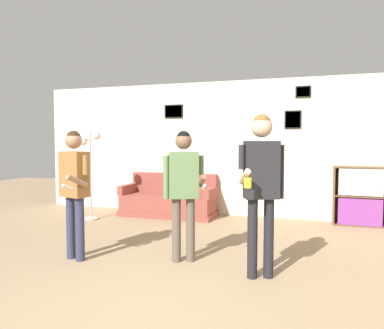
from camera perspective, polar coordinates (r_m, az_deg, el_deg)
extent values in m
plane|color=#937A5B|center=(3.32, -10.76, -23.15)|extent=(20.00, 20.00, 0.00)
cube|color=beige|center=(7.54, 7.18, 2.41)|extent=(8.79, 0.06, 2.70)
cube|color=black|center=(7.91, -2.81, 8.09)|extent=(0.40, 0.02, 0.28)
cube|color=gray|center=(7.91, -2.82, 8.09)|extent=(0.36, 0.01, 0.24)
cube|color=black|center=(7.38, 15.12, 6.62)|extent=(0.31, 0.02, 0.34)
cube|color=#B2B2BC|center=(7.37, 15.12, 6.63)|extent=(0.26, 0.01, 0.30)
cube|color=black|center=(7.42, 16.59, 10.58)|extent=(0.28, 0.02, 0.22)
cube|color=beige|center=(7.41, 16.59, 10.59)|extent=(0.23, 0.01, 0.17)
cube|color=brown|center=(7.61, -3.65, -7.42)|extent=(1.91, 0.80, 0.10)
cube|color=brown|center=(7.57, -3.65, -5.86)|extent=(1.85, 0.74, 0.32)
cube|color=brown|center=(7.83, -2.76, -2.85)|extent=(1.85, 0.14, 0.41)
cube|color=brown|center=(7.91, -9.68, -3.67)|extent=(0.12, 0.74, 0.18)
cube|color=brown|center=(7.25, 2.91, -4.27)|extent=(0.12, 0.74, 0.18)
cube|color=brown|center=(7.25, 20.79, -4.38)|extent=(0.02, 0.30, 1.05)
cube|color=brown|center=(7.42, 24.07, -4.28)|extent=(0.88, 0.01, 1.05)
cube|color=brown|center=(7.37, 24.08, -8.38)|extent=(0.83, 0.30, 0.02)
cube|color=brown|center=(7.23, 24.28, -0.39)|extent=(0.83, 0.30, 0.02)
cube|color=brown|center=(7.28, 24.18, -4.42)|extent=(0.83, 0.30, 0.02)
cube|color=#7F3889|center=(7.31, 24.14, -6.50)|extent=(0.72, 0.26, 0.47)
cube|color=beige|center=(7.24, 24.24, -2.40)|extent=(0.72, 0.26, 0.47)
cylinder|color=#ADA89E|center=(7.51, -15.10, -7.95)|extent=(0.28, 0.28, 0.03)
cylinder|color=#ADA89E|center=(7.39, -15.20, -1.61)|extent=(0.03, 0.03, 1.64)
cylinder|color=#ADA89E|center=(7.33, -14.84, 4.53)|extent=(0.02, 0.16, 0.02)
sphere|color=white|center=(7.29, -14.37, 4.30)|extent=(0.17, 0.17, 0.17)
cylinder|color=#ADA89E|center=(7.40, -15.73, 3.72)|extent=(0.02, 0.16, 0.02)
sphere|color=white|center=(7.44, -16.18, 3.48)|extent=(0.17, 0.17, 0.17)
cylinder|color=#2D334C|center=(5.07, -18.00, -9.08)|extent=(0.11, 0.11, 0.80)
cylinder|color=#2D334C|center=(4.93, -16.71, -9.41)|extent=(0.11, 0.11, 0.80)
cube|color=#936033|center=(4.90, -17.51, -1.42)|extent=(0.40, 0.29, 0.57)
sphere|color=#997051|center=(4.88, -17.60, 3.49)|extent=(0.21, 0.21, 0.21)
sphere|color=#382314|center=(4.88, -17.60, 3.92)|extent=(0.18, 0.18, 0.18)
cylinder|color=#936033|center=(4.72, -15.93, -0.07)|extent=(0.07, 0.07, 0.24)
cylinder|color=#997051|center=(4.65, -17.16, -2.39)|extent=(0.14, 0.30, 0.18)
cylinder|color=white|center=(4.58, -18.45, -3.29)|extent=(0.07, 0.15, 0.09)
cylinder|color=#936033|center=(5.07, -18.99, -1.55)|extent=(0.07, 0.07, 0.53)
cylinder|color=brown|center=(4.70, -2.39, -9.93)|extent=(0.11, 0.11, 0.80)
cylinder|color=brown|center=(4.71, -0.17, -9.89)|extent=(0.11, 0.11, 0.80)
cube|color=#5B7A4C|center=(4.59, -1.29, -1.62)|extent=(0.41, 0.33, 0.56)
sphere|color=brown|center=(4.58, -1.30, 3.60)|extent=(0.21, 0.21, 0.21)
sphere|color=black|center=(4.58, -1.30, 4.05)|extent=(0.17, 0.17, 0.17)
cylinder|color=#5B7A4C|center=(4.61, 1.37, -0.08)|extent=(0.07, 0.07, 0.24)
cylinder|color=brown|center=(4.49, 1.59, -2.49)|extent=(0.18, 0.29, 0.18)
cylinder|color=white|center=(4.37, 1.81, -3.48)|extent=(0.09, 0.14, 0.09)
cylinder|color=#5B7A4C|center=(4.58, -3.97, -1.94)|extent=(0.07, 0.07, 0.53)
cylinder|color=black|center=(4.19, 9.19, -11.06)|extent=(0.11, 0.11, 0.88)
cylinder|color=black|center=(4.24, 11.60, -10.93)|extent=(0.11, 0.11, 0.88)
cube|color=#232328|center=(4.09, 10.52, -0.80)|extent=(0.41, 0.32, 0.62)
sphere|color=#D1A889|center=(4.08, 10.59, 5.65)|extent=(0.23, 0.23, 0.23)
sphere|color=brown|center=(4.09, 10.60, 6.21)|extent=(0.19, 0.19, 0.19)
cylinder|color=#232328|center=(4.15, 13.38, -1.07)|extent=(0.07, 0.07, 0.58)
cylinder|color=#232328|center=(4.03, 7.59, 1.15)|extent=(0.07, 0.07, 0.26)
cylinder|color=#D1A889|center=(3.90, 8.02, -1.86)|extent=(0.18, 0.32, 0.19)
cylinder|color=yellow|center=(3.77, 8.49, -2.79)|extent=(0.08, 0.08, 0.10)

